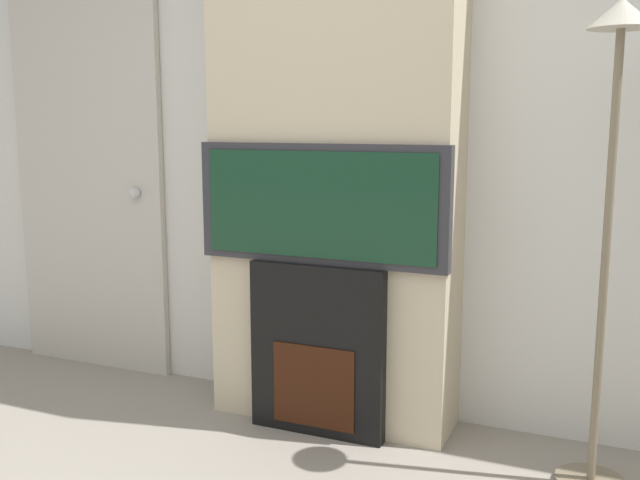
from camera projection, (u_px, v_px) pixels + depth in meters
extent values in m
cube|color=silver|center=(351.00, 121.00, 3.26)|extent=(6.00, 0.06, 2.70)
cube|color=beige|center=(335.00, 121.00, 3.08)|extent=(1.09, 0.33, 2.70)
cube|color=black|center=(320.00, 348.00, 3.09)|extent=(0.61, 0.14, 0.75)
cube|color=#33160A|center=(313.00, 387.00, 3.05)|extent=(0.38, 0.01, 0.36)
cube|color=#2D2D33|center=(320.00, 204.00, 2.99)|extent=(1.12, 0.06, 0.51)
cube|color=#143823|center=(317.00, 205.00, 2.96)|extent=(1.03, 0.01, 0.45)
cylinder|color=#726651|center=(605.00, 266.00, 2.54)|extent=(0.03, 0.03, 1.63)
cone|color=#B7B2A3|center=(622.00, 13.00, 2.39)|extent=(0.22, 0.22, 0.10)
cube|color=#BCB7AD|center=(89.00, 183.00, 3.85)|extent=(0.95, 0.04, 2.04)
sphere|color=silver|center=(135.00, 193.00, 3.69)|extent=(0.06, 0.06, 0.06)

